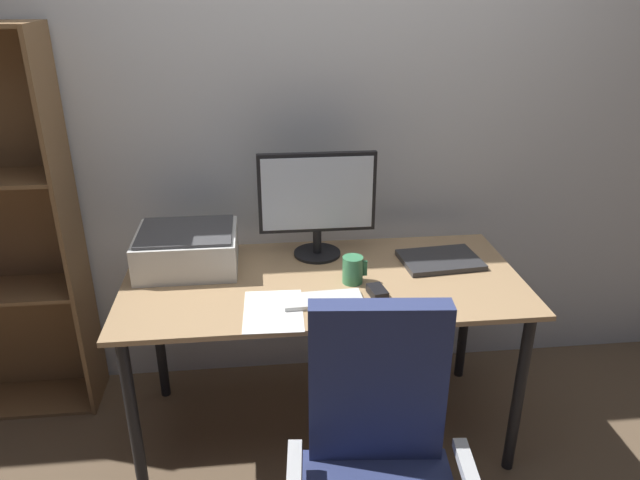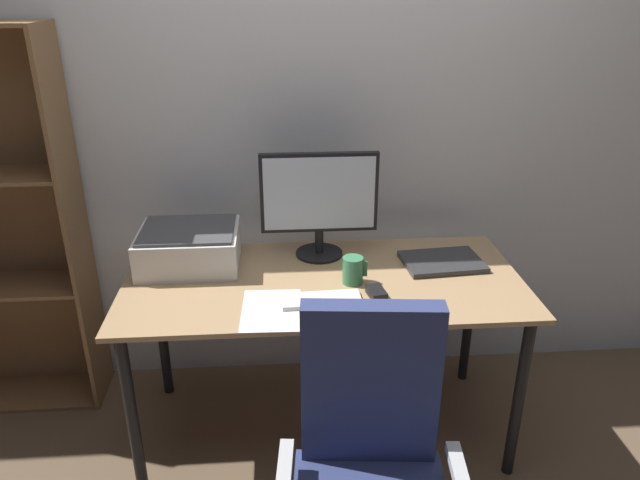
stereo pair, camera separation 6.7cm
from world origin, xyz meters
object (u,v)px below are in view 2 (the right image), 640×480
monitor (319,199)px  coffee_mug (353,270)px  desk (323,297)px  mouse (376,293)px  printer (189,247)px  laptop (442,262)px  keyboard (321,300)px

monitor → coffee_mug: bearing=-67.1°
desk → mouse: mouse is taller
monitor → coffee_mug: monitor is taller
mouse → coffee_mug: coffee_mug is taller
desk → monitor: bearing=90.4°
mouse → coffee_mug: size_ratio=0.89×
monitor → printer: size_ratio=1.22×
desk → laptop: bearing=10.9°
keyboard → printer: size_ratio=0.72×
desk → coffee_mug: bearing=-19.5°
desk → mouse: (0.19, -0.16, 0.10)m
desk → printer: bearing=162.5°
keyboard → printer: (-0.51, 0.35, 0.07)m
keyboard → mouse: size_ratio=3.02×
keyboard → printer: 0.63m
desk → keyboard: size_ratio=5.40×
monitor → printer: monitor is taller
monitor → coffee_mug: (0.11, -0.27, -0.20)m
desk → coffee_mug: size_ratio=14.53×
laptop → printer: 1.04m
mouse → printer: size_ratio=0.24×
coffee_mug → monitor: bearing=112.9°
coffee_mug → laptop: coffee_mug is taller
desk → keyboard: 0.20m
mouse → desk: bearing=129.9°
mouse → coffee_mug: bearing=112.4°
keyboard → coffee_mug: coffee_mug is taller
desk → coffee_mug: (0.11, -0.04, 0.14)m
desk → printer: size_ratio=3.91×
monitor → laptop: (0.50, -0.13, -0.24)m
printer → mouse: bearing=-24.3°
mouse → laptop: 0.41m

